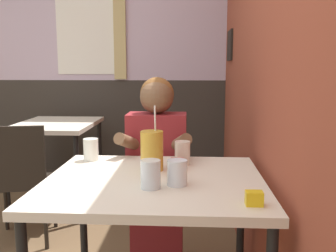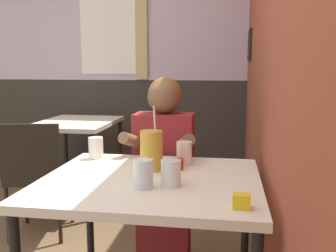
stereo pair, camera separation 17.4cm
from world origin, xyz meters
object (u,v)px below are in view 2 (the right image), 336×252
background_table (77,131)px  chair_near_window (36,171)px  person_seated (164,173)px  cocktail_pitcher (151,150)px  main_table (151,194)px

background_table → chair_near_window: chair_near_window is taller
person_seated → chair_near_window: bearing=163.4°
chair_near_window → cocktail_pitcher: 1.28m
background_table → chair_near_window: (-0.01, -0.73, -0.16)m
background_table → person_seated: 1.41m
cocktail_pitcher → main_table: bearing=-79.9°
person_seated → cocktail_pitcher: size_ratio=3.86×
chair_near_window → person_seated: 1.02m
cocktail_pitcher → chair_near_window: bearing=143.6°
background_table → person_seated: (0.97, -1.02, -0.05)m
person_seated → cocktail_pitcher: (0.02, -0.44, 0.24)m
main_table → cocktail_pitcher: cocktail_pitcher is taller
background_table → cocktail_pitcher: size_ratio=2.72×
person_seated → cocktail_pitcher: person_seated is taller
cocktail_pitcher → background_table: bearing=124.0°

